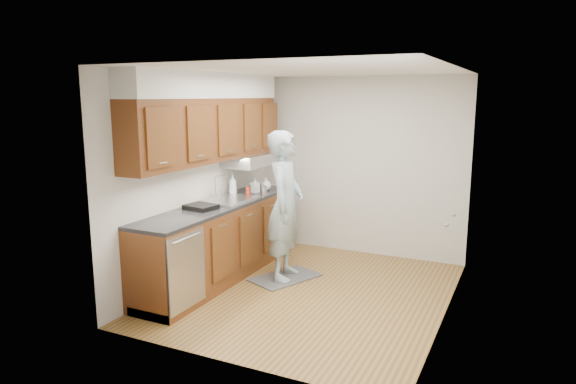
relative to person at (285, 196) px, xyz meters
The scene contains 16 objects.
floor 1.18m from the person, 33.41° to the right, with size 3.50×3.50×0.00m, color olive.
ceiling 1.56m from the person, 33.41° to the right, with size 3.50×3.50×0.00m, color white.
wall_left 1.10m from the person, 163.68° to the right, with size 0.02×3.50×2.50m, color beige.
wall_right 2.00m from the person, ahead, with size 0.02×3.50×2.50m, color beige.
wall_back 1.53m from the person, 72.31° to the left, with size 3.00×0.02×2.50m, color beige.
counter 0.97m from the person, 157.49° to the right, with size 0.64×2.80×1.30m.
upper_cabinets 1.28m from the person, 163.42° to the right, with size 0.47×2.80×1.21m.
closet_door 1.95m from the person, ahead, with size 0.02×1.22×2.05m, color silver.
floor_mat 1.03m from the person, ahead, with size 0.50×0.84×0.02m, color #5E5E60.
person is the anchor object (origin of this frame).
soap_bottle_a 0.94m from the person, 163.68° to the left, with size 0.11×0.11×0.27m, color silver.
soap_bottle_b 0.86m from the person, 143.93° to the left, with size 0.09×0.09×0.20m, color silver.
soap_bottle_c 0.97m from the person, 132.00° to the left, with size 0.15×0.15×0.19m, color silver.
soda_can 0.73m from the person, 157.63° to the left, with size 0.07×0.07×0.12m, color #B4371E.
steel_can 0.61m from the person, 142.83° to the left, with size 0.07×0.07×0.13m, color #A5A5AA.
dish_rack 1.02m from the person, 139.00° to the right, with size 0.34×0.28×0.05m, color black.
Camera 1 is at (2.18, -5.16, 2.24)m, focal length 32.00 mm.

